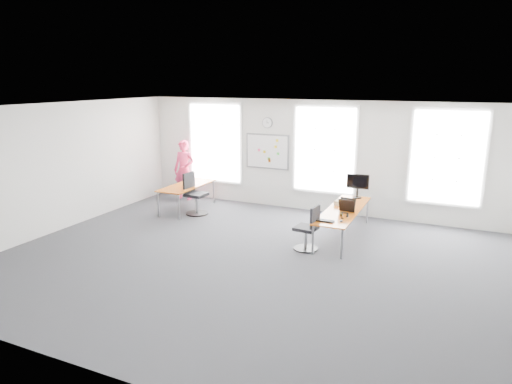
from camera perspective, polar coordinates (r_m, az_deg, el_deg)
The scene contains 22 objects.
floor at distance 9.17m, azimuth -0.60°, elevation -8.62°, with size 10.00×10.00×0.00m, color #27272C.
ceiling at distance 8.49m, azimuth -0.66°, elevation 10.45°, with size 10.00×10.00×0.00m, color white.
wall_back at distance 12.38m, azimuth 7.24°, elevation 4.44°, with size 10.00×10.00×0.00m, color silver.
wall_front at distance 5.51m, azimuth -18.68°, elevation -8.26°, with size 10.00×10.00×0.00m, color silver.
wall_left at distance 11.69m, azimuth -23.47°, elevation 2.83°, with size 10.00×10.00×0.00m, color silver.
window_left at distance 13.50m, azimuth -5.08°, elevation 6.13°, with size 1.60×0.06×2.20m, color silver.
window_mid at distance 12.23m, azimuth 8.58°, elevation 5.23°, with size 1.60×0.06×2.20m, color silver.
window_right at distance 11.79m, azimuth 22.76°, elevation 3.98°, with size 1.60×0.06×2.20m, color silver.
desk_right at distance 10.49m, azimuth 10.86°, elevation -2.38°, with size 0.72×2.71×0.66m.
desk_left at distance 12.67m, azimuth -8.62°, elevation 0.63°, with size 0.76×1.91×0.70m.
chair_right at distance 9.67m, azimuth 6.57°, elevation -4.80°, with size 0.52×0.52×0.97m.
chair_left at distance 12.26m, azimuth -7.70°, elevation -0.51°, with size 0.59×0.59×1.11m.
person at distance 13.74m, azimuth -8.96°, elevation 2.73°, with size 0.65×0.43×1.78m, color #DB315F.
whiteboard at distance 12.80m, azimuth 1.41°, elevation 5.08°, with size 1.20×0.03×0.90m, color white.
wall_clock at distance 12.70m, azimuth 1.43°, elevation 8.65°, with size 0.30×0.30×0.04m, color gray.
keyboard at distance 9.55m, azimuth 8.44°, elevation -3.57°, with size 0.44×0.16×0.02m, color black.
mouse at distance 9.56m, azimuth 10.61°, elevation -3.58°, with size 0.06×0.10×0.04m, color black.
lens_cap at distance 9.81m, azimuth 10.72°, elevation -3.23°, with size 0.06×0.06×0.01m, color black.
headphones at distance 9.92m, azimuth 10.97°, elevation -2.81°, with size 0.17×0.09×0.10m.
laptop_sleeve at distance 10.29m, azimuth 11.32°, elevation -1.63°, with size 0.37×0.25×0.30m.
paper_stack at distance 10.81m, azimuth 10.69°, elevation -1.35°, with size 0.31×0.23×0.11m, color beige.
monitor at distance 11.46m, azimuth 12.59°, elevation 1.00°, with size 0.54×0.22×0.60m.
Camera 1 is at (3.58, -7.67, 3.51)m, focal length 32.00 mm.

